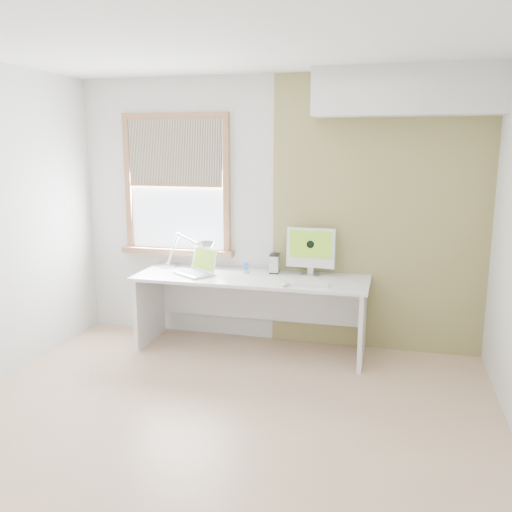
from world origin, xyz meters
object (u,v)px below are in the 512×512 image
(laptop, at_px, (198,267))
(external_drive, at_px, (275,263))
(desk_lamp, at_px, (198,251))
(imac, at_px, (311,249))
(desk, at_px, (252,295))

(laptop, bearing_deg, external_drive, 18.08)
(desk_lamp, height_order, external_drive, desk_lamp)
(laptop, relative_size, imac, 0.99)
(desk, xyz_separation_m, external_drive, (0.18, 0.15, 0.29))
(desk_lamp, height_order, laptop, desk_lamp)
(desk_lamp, xyz_separation_m, external_drive, (0.75, 0.08, -0.10))
(laptop, bearing_deg, desk, 8.29)
(desk_lamp, distance_m, laptop, 0.20)
(desk_lamp, distance_m, imac, 1.10)
(laptop, height_order, imac, imac)
(laptop, distance_m, external_drive, 0.74)
(desk_lamp, bearing_deg, laptop, -70.98)
(laptop, height_order, external_drive, laptop)
(desk, height_order, imac, imac)
(desk, bearing_deg, laptop, -171.71)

